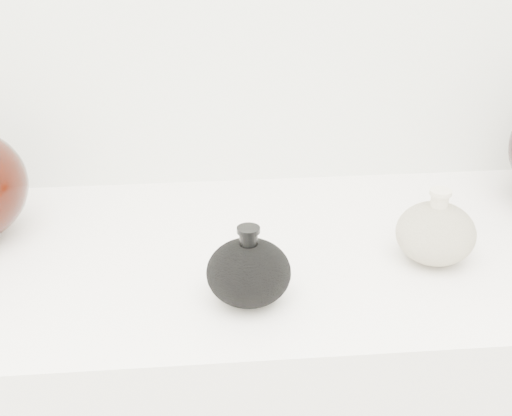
{
  "coord_description": "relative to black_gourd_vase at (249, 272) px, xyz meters",
  "views": [
    {
      "loc": [
        -0.1,
        0.07,
        1.4
      ],
      "look_at": [
        -0.02,
        0.92,
        0.98
      ],
      "focal_mm": 50.0,
      "sensor_mm": 36.0,
      "label": 1
    }
  ],
  "objects": [
    {
      "name": "black_gourd_vase",
      "position": [
        0.0,
        0.0,
        0.0
      ],
      "size": [
        0.14,
        0.14,
        0.1
      ],
      "color": "black",
      "rests_on": "display_counter"
    },
    {
      "name": "cream_gourd_vase",
      "position": [
        0.26,
        0.08,
        0.0
      ],
      "size": [
        0.12,
        0.12,
        0.11
      ],
      "color": "#BDB197",
      "rests_on": "display_counter"
    },
    {
      "name": "room",
      "position": [
        0.04,
        -0.55,
        0.36
      ],
      "size": [
        3.04,
        2.42,
        2.64
      ],
      "color": "#5D5D5D",
      "rests_on": "ground"
    }
  ]
}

